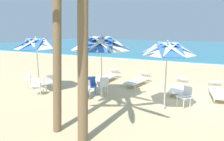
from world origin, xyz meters
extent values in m
plane|color=#D3B784|center=(0.00, 0.00, 0.00)|extent=(80.00, 80.00, 0.00)
cube|color=teal|center=(0.00, 28.31, 0.05)|extent=(80.00, 36.00, 0.10)
cube|color=white|center=(0.00, 10.01, 0.01)|extent=(80.00, 0.70, 0.01)
cylinder|color=silver|center=(-0.65, -2.01, 1.13)|extent=(0.05, 0.05, 2.26)
cube|color=blue|center=(-0.20, -1.83, 2.39)|extent=(1.13, 1.07, 0.45)
cube|color=white|center=(-0.46, -1.56, 2.39)|extent=(1.07, 1.13, 0.45)
cube|color=blue|center=(-0.84, -1.56, 2.39)|extent=(1.07, 1.13, 0.45)
cube|color=white|center=(-1.10, -1.83, 2.39)|extent=(1.13, 1.07, 0.45)
cube|color=blue|center=(-1.10, -2.20, 2.39)|extent=(1.13, 1.07, 0.45)
cube|color=white|center=(-0.84, -2.46, 2.39)|extent=(1.07, 1.13, 0.45)
cube|color=blue|center=(-0.46, -2.46, 2.39)|extent=(1.07, 1.13, 0.45)
cube|color=white|center=(-0.20, -2.20, 2.39)|extent=(1.13, 1.07, 0.45)
sphere|color=silver|center=(-0.65, -2.01, 2.66)|extent=(0.08, 0.08, 0.08)
cube|color=white|center=(0.01, -1.42, 0.44)|extent=(0.62, 0.62, 0.05)
cube|color=white|center=(0.14, -1.27, 0.67)|extent=(0.38, 0.34, 0.40)
cube|color=white|center=(0.16, -1.55, 0.55)|extent=(0.28, 0.33, 0.03)
cube|color=white|center=(-0.15, -1.30, 0.55)|extent=(0.28, 0.33, 0.03)
cylinder|color=white|center=(0.03, -1.67, 0.21)|extent=(0.04, 0.04, 0.41)
cylinder|color=white|center=(-0.24, -1.45, 0.21)|extent=(0.04, 0.04, 0.41)
cylinder|color=white|center=(0.26, -1.40, 0.21)|extent=(0.04, 0.04, 0.41)
cylinder|color=white|center=(-0.02, -1.18, 0.21)|extent=(0.04, 0.04, 0.41)
cylinder|color=silver|center=(-3.42, -1.92, 1.15)|extent=(0.05, 0.05, 2.30)
cube|color=blue|center=(-2.84, -1.68, 2.50)|extent=(1.45, 1.36, 0.58)
cube|color=white|center=(-3.18, -1.35, 2.50)|extent=(1.37, 1.43, 0.58)
cube|color=blue|center=(-3.66, -1.35, 2.50)|extent=(1.36, 1.45, 0.58)
cube|color=white|center=(-3.99, -1.68, 2.50)|extent=(1.43, 1.37, 0.58)
cube|color=blue|center=(-3.99, -2.16, 2.50)|extent=(1.45, 1.36, 0.58)
cube|color=white|center=(-3.66, -2.50, 2.50)|extent=(1.37, 1.43, 0.58)
cube|color=blue|center=(-3.18, -2.50, 2.50)|extent=(1.36, 1.45, 0.58)
cube|color=white|center=(-2.84, -2.16, 2.50)|extent=(1.43, 1.37, 0.58)
sphere|color=silver|center=(-3.42, -1.92, 2.83)|extent=(0.08, 0.08, 0.08)
cube|color=blue|center=(-4.11, -1.63, 0.44)|extent=(0.62, 0.62, 0.05)
cube|color=blue|center=(-4.23, -1.47, 0.67)|extent=(0.39, 0.33, 0.40)
cube|color=blue|center=(-3.95, -1.51, 0.55)|extent=(0.27, 0.34, 0.03)
cube|color=blue|center=(-4.27, -1.75, 0.55)|extent=(0.27, 0.34, 0.03)
cylinder|color=blue|center=(-3.86, -1.67, 0.21)|extent=(0.04, 0.04, 0.41)
cylinder|color=blue|center=(-4.15, -1.88, 0.21)|extent=(0.04, 0.04, 0.41)
cylinder|color=blue|center=(-4.08, -1.39, 0.21)|extent=(0.04, 0.04, 0.41)
cylinder|color=blue|center=(-4.36, -1.60, 0.21)|extent=(0.04, 0.04, 0.41)
cube|color=white|center=(-3.70, -1.25, 0.44)|extent=(0.62, 0.62, 0.05)
cube|color=white|center=(-3.56, -1.38, 0.67)|extent=(0.36, 0.37, 0.40)
cube|color=white|center=(-3.84, -1.39, 0.55)|extent=(0.32, 0.30, 0.03)
cube|color=white|center=(-3.57, -1.10, 0.55)|extent=(0.32, 0.30, 0.03)
cylinder|color=white|center=(-3.95, -1.25, 0.21)|extent=(0.04, 0.04, 0.41)
cylinder|color=white|center=(-3.71, -1.00, 0.21)|extent=(0.04, 0.04, 0.41)
cylinder|color=white|center=(-3.70, -1.50, 0.21)|extent=(0.04, 0.04, 0.41)
cylinder|color=white|center=(-3.46, -1.24, 0.21)|extent=(0.04, 0.04, 0.41)
cube|color=white|center=(-4.10, -2.27, 0.44)|extent=(0.53, 0.53, 0.05)
cube|color=white|center=(-4.15, -2.08, 0.67)|extent=(0.43, 0.19, 0.40)
cube|color=white|center=(-3.91, -2.23, 0.55)|extent=(0.13, 0.39, 0.03)
cube|color=white|center=(-4.30, -2.32, 0.55)|extent=(0.13, 0.39, 0.03)
cylinder|color=white|center=(-3.89, -2.40, 0.21)|extent=(0.04, 0.04, 0.41)
cylinder|color=white|center=(-4.23, -2.49, 0.21)|extent=(0.04, 0.04, 0.41)
cylinder|color=white|center=(-3.97, -2.06, 0.21)|extent=(0.04, 0.04, 0.41)
cylinder|color=white|center=(-4.32, -2.14, 0.21)|extent=(0.04, 0.04, 0.41)
cylinder|color=silver|center=(-6.77, -2.26, 1.13)|extent=(0.05, 0.05, 2.26)
cube|color=blue|center=(-6.31, -2.07, 2.41)|extent=(1.11, 1.08, 0.51)
cube|color=white|center=(-6.58, -1.80, 2.41)|extent=(1.07, 1.14, 0.51)
cube|color=blue|center=(-6.96, -1.80, 2.41)|extent=(1.08, 1.11, 0.51)
cube|color=white|center=(-7.23, -2.07, 2.41)|extent=(1.14, 1.07, 0.51)
cube|color=blue|center=(-7.23, -2.44, 2.41)|extent=(1.11, 1.08, 0.51)
cube|color=white|center=(-6.96, -2.71, 2.41)|extent=(1.07, 1.14, 0.51)
cube|color=blue|center=(-6.58, -2.71, 2.41)|extent=(1.08, 1.11, 0.51)
cube|color=white|center=(-6.31, -2.44, 2.41)|extent=(1.14, 1.07, 0.51)
sphere|color=silver|center=(-6.77, -2.26, 2.70)|extent=(0.08, 0.08, 0.08)
cube|color=white|center=(-6.37, -2.00, 0.44)|extent=(0.62, 0.62, 0.05)
cube|color=white|center=(-6.21, -2.12, 0.67)|extent=(0.33, 0.39, 0.40)
cube|color=white|center=(-6.49, -2.16, 0.55)|extent=(0.34, 0.27, 0.03)
cube|color=white|center=(-6.25, -1.84, 0.55)|extent=(0.34, 0.27, 0.03)
cylinder|color=white|center=(-6.62, -2.03, 0.21)|extent=(0.04, 0.04, 0.41)
cylinder|color=white|center=(-6.41, -1.75, 0.21)|extent=(0.04, 0.04, 0.41)
cylinder|color=white|center=(-6.34, -2.24, 0.21)|extent=(0.04, 0.04, 0.41)
cylinder|color=white|center=(-6.12, -1.96, 0.21)|extent=(0.04, 0.04, 0.41)
cube|color=white|center=(-7.51, -2.03, 0.44)|extent=(0.49, 0.49, 0.05)
cube|color=white|center=(-7.54, -2.23, 0.67)|extent=(0.43, 0.14, 0.40)
cube|color=white|center=(-7.71, -2.01, 0.55)|extent=(0.09, 0.40, 0.03)
cube|color=white|center=(-7.31, -2.06, 0.55)|extent=(0.09, 0.40, 0.03)
cylinder|color=white|center=(-7.67, -1.84, 0.21)|extent=(0.04, 0.04, 0.41)
cylinder|color=white|center=(-7.32, -1.88, 0.21)|extent=(0.04, 0.04, 0.41)
cylinder|color=white|center=(-7.71, -2.19, 0.21)|extent=(0.04, 0.04, 0.41)
cylinder|color=white|center=(-7.36, -2.23, 0.21)|extent=(0.04, 0.04, 0.41)
cube|color=white|center=(-6.49, -2.64, 0.44)|extent=(0.58, 0.58, 0.05)
cube|color=white|center=(-6.41, -2.83, 0.67)|extent=(0.42, 0.25, 0.40)
cube|color=white|center=(-6.67, -2.72, 0.55)|extent=(0.19, 0.38, 0.03)
cube|color=white|center=(-6.31, -2.56, 0.55)|extent=(0.19, 0.38, 0.03)
cylinder|color=white|center=(-6.72, -2.55, 0.21)|extent=(0.04, 0.04, 0.41)
cylinder|color=white|center=(-6.40, -2.41, 0.21)|extent=(0.04, 0.04, 0.41)
cylinder|color=white|center=(-6.58, -2.87, 0.21)|extent=(0.04, 0.04, 0.41)
cylinder|color=white|center=(-6.26, -2.74, 0.21)|extent=(0.04, 0.04, 0.41)
cube|color=white|center=(1.35, 0.31, 0.25)|extent=(0.81, 1.76, 0.06)
cube|color=white|center=(1.25, 1.36, 0.44)|extent=(0.65, 0.54, 0.36)
cube|color=white|center=(1.17, -0.35, 0.11)|extent=(0.06, 0.06, 0.22)
cube|color=white|center=(1.54, 0.97, 0.11)|extent=(0.06, 0.06, 0.22)
cube|color=white|center=(1.03, 0.91, 0.11)|extent=(0.06, 0.06, 0.22)
cube|color=white|center=(-0.39, 0.33, 0.25)|extent=(0.75, 1.74, 0.06)
cube|color=white|center=(-0.32, 1.38, 0.44)|extent=(0.64, 0.52, 0.36)
cube|color=white|center=(-0.18, -0.32, 0.11)|extent=(0.06, 0.06, 0.22)
cube|color=white|center=(-0.69, -0.29, 0.11)|extent=(0.06, 0.06, 0.22)
cube|color=white|center=(-0.09, 0.95, 0.11)|extent=(0.06, 0.06, 0.22)
cube|color=white|center=(-0.60, 0.99, 0.11)|extent=(0.06, 0.06, 0.22)
cube|color=white|center=(-2.67, 0.84, 0.25)|extent=(1.01, 1.80, 0.06)
cube|color=white|center=(-2.43, 1.87, 0.44)|extent=(0.70, 0.61, 0.36)
cube|color=white|center=(-2.57, 0.16, 0.11)|extent=(0.06, 0.06, 0.22)
cube|color=white|center=(-3.07, 0.28, 0.11)|extent=(0.06, 0.06, 0.22)
cube|color=white|center=(-2.28, 1.40, 0.11)|extent=(0.06, 0.06, 0.22)
cube|color=white|center=(-2.78, 1.52, 0.11)|extent=(0.06, 0.06, 0.22)
cube|color=white|center=(-4.58, 0.95, 0.25)|extent=(0.76, 1.74, 0.06)
cube|color=white|center=(-4.50, 2.01, 0.44)|extent=(0.64, 0.52, 0.36)
cube|color=white|center=(-4.37, 0.30, 0.11)|extent=(0.06, 0.06, 0.22)
cube|color=white|center=(-4.88, 0.34, 0.11)|extent=(0.06, 0.06, 0.22)
cube|color=white|center=(-4.28, 1.57, 0.11)|extent=(0.06, 0.06, 0.22)
cube|color=white|center=(-4.79, 1.61, 0.11)|extent=(0.06, 0.06, 0.22)
cylinder|color=brown|center=(-3.37, -4.77, 3.00)|extent=(0.25, 0.74, 5.99)
cylinder|color=brown|center=(-2.31, -5.09, 2.28)|extent=(0.28, 0.53, 4.57)
camera|label=1|loc=(0.50, -9.41, 3.07)|focal=31.64mm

